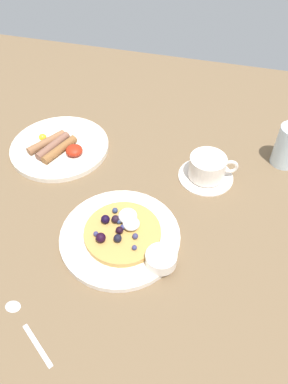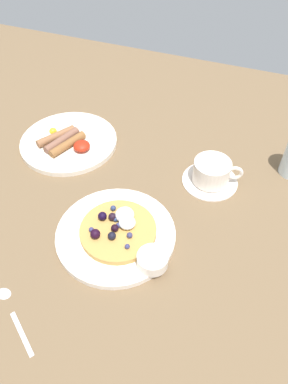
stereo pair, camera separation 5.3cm
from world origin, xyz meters
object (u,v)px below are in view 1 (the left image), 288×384
syrup_ramekin (161,259)px  coffee_cup (208,166)px  coffee_saucer (206,176)px  breakfast_plate (60,147)px  teaspoon (21,319)px  pancake_plate (120,236)px  water_glass (288,146)px

syrup_ramekin → coffee_cup: (4.72, 26.75, 0.78)cm
syrup_ramekin → coffee_saucer: size_ratio=0.46×
breakfast_plate → teaspoon: bearing=-73.9°
pancake_plate → coffee_saucer: 26.55cm
pancake_plate → breakfast_plate: 32.88cm
coffee_cup → teaspoon: 50.42cm
water_glass → teaspoon: bearing=-128.6°
breakfast_plate → coffee_saucer: size_ratio=1.92×
syrup_ramekin → breakfast_plate: (-33.30, 26.98, -1.98)cm
pancake_plate → syrup_ramekin: bearing=-23.9°
syrup_ramekin → water_glass: bearing=59.0°
breakfast_plate → water_glass: bearing=10.3°
coffee_cup → water_glass: water_glass is taller
water_glass → breakfast_plate: bearing=-169.7°
syrup_ramekin → coffee_saucer: (4.58, 26.72, -2.29)cm
teaspoon → water_glass: 68.97cm
breakfast_plate → coffee_cup: size_ratio=2.21×
breakfast_plate → teaspoon: 45.49cm
pancake_plate → coffee_saucer: size_ratio=1.88×
teaspoon → breakfast_plate: bearing=106.1°
pancake_plate → coffee_saucer: pancake_plate is taller
coffee_saucer → water_glass: 21.03cm
coffee_saucer → coffee_cup: coffee_cup is taller
breakfast_plate → coffee_cup: (38.02, -0.23, 2.77)cm
coffee_saucer → coffee_cup: 3.08cm
pancake_plate → teaspoon: pancake_plate is taller
pancake_plate → breakfast_plate: size_ratio=0.98×
teaspoon → water_glass: size_ratio=1.21×
coffee_saucer → teaspoon: size_ratio=1.03×
pancake_plate → breakfast_plate: (-23.75, 22.74, 0.01)cm
syrup_ramekin → teaspoon: syrup_ramekin is taller
water_glass → syrup_ramekin: bearing=-121.0°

